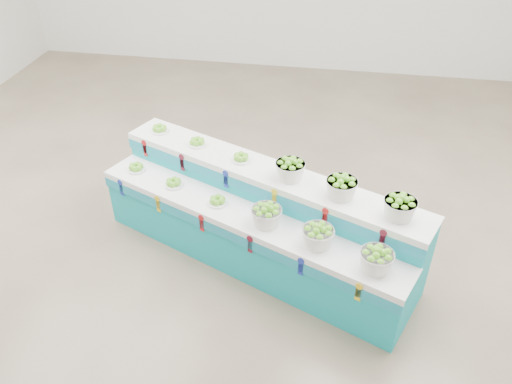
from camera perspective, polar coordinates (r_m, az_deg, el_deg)
ground at (r=6.40m, az=-3.68°, el=-2.94°), size 10.00×10.00×0.00m
display_stand at (r=5.57m, az=-0.00°, el=-3.01°), size 3.69×2.29×1.02m
plate_lower_left at (r=6.10m, az=-13.15°, el=2.72°), size 0.28×0.28×0.09m
plate_lower_mid at (r=5.75m, az=-9.13°, el=1.08°), size 0.28×0.28×0.09m
plate_lower_right at (r=5.43m, az=-4.29°, el=-0.90°), size 0.28×0.28×0.09m
basket_lower_left at (r=5.11m, az=1.16°, el=-2.55°), size 0.40×0.40×0.22m
basket_lower_mid at (r=4.90m, az=6.87°, el=-4.81°), size 0.40×0.40×0.22m
basket_lower_right at (r=4.75m, az=13.20°, el=-7.25°), size 0.40×0.40×0.22m
plate_upper_left at (r=6.21m, az=-10.66°, el=6.95°), size 0.28×0.28×0.09m
plate_upper_mid at (r=5.87m, az=-6.56°, el=5.58°), size 0.28×0.28×0.09m
plate_upper_right at (r=5.55m, az=-1.67°, el=3.89°), size 0.28×0.28×0.09m
basket_upper_left at (r=5.25m, az=3.81°, el=2.57°), size 0.40×0.40×0.22m
basket_upper_mid at (r=5.04m, az=9.46°, el=0.59°), size 0.40×0.40×0.22m
basket_upper_right at (r=4.90m, az=15.65°, el=-1.60°), size 0.40×0.40×0.22m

